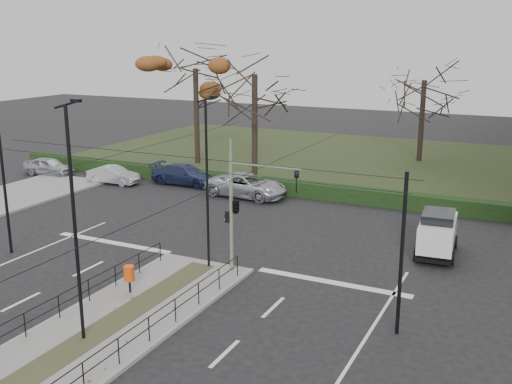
# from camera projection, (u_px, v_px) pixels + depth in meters

# --- Properties ---
(ground) EXTENTS (140.00, 140.00, 0.00)m
(ground) POSITION_uv_depth(u_px,v_px,m) (146.00, 305.00, 23.96)
(ground) COLOR black
(ground) RESTS_ON ground
(median_island) EXTENTS (4.40, 15.00, 0.14)m
(median_island) POSITION_uv_depth(u_px,v_px,m) (105.00, 329.00, 21.76)
(median_island) COLOR slate
(median_island) RESTS_ON ground
(park) EXTENTS (38.00, 26.00, 0.10)m
(park) POSITION_uv_depth(u_px,v_px,m) (302.00, 155.00, 54.36)
(park) COLOR #263118
(park) RESTS_ON ground
(hedge) EXTENTS (38.00, 1.00, 1.00)m
(hedge) POSITION_uv_depth(u_px,v_px,m) (232.00, 181.00, 42.57)
(hedge) COLOR black
(hedge) RESTS_ON ground
(median_railing) EXTENTS (4.14, 13.24, 0.92)m
(median_railing) POSITION_uv_depth(u_px,v_px,m) (101.00, 308.00, 21.45)
(median_railing) COLOR black
(median_railing) RESTS_ON median_island
(catenary) EXTENTS (20.00, 34.00, 6.00)m
(catenary) POSITION_uv_depth(u_px,v_px,m) (166.00, 212.00, 24.51)
(catenary) COLOR black
(catenary) RESTS_ON ground
(traffic_light) EXTENTS (3.66, 2.10, 5.38)m
(traffic_light) POSITION_uv_depth(u_px,v_px,m) (237.00, 204.00, 26.30)
(traffic_light) COLOR slate
(traffic_light) RESTS_ON median_island
(litter_bin) EXTENTS (0.45, 0.45, 1.15)m
(litter_bin) POSITION_uv_depth(u_px,v_px,m) (129.00, 274.00, 24.59)
(litter_bin) COLOR black
(litter_bin) RESTS_ON median_island
(streetlamp_median_near) EXTENTS (0.70, 0.14, 8.37)m
(streetlamp_median_near) POSITION_uv_depth(u_px,v_px,m) (75.00, 223.00, 19.92)
(streetlamp_median_near) COLOR black
(streetlamp_median_near) RESTS_ON median_island
(streetlamp_median_far) EXTENTS (0.65, 0.13, 7.83)m
(streetlamp_median_far) POSITION_uv_depth(u_px,v_px,m) (207.00, 182.00, 26.63)
(streetlamp_median_far) COLOR black
(streetlamp_median_far) RESTS_ON median_island
(parked_car_first) EXTENTS (4.19, 1.96, 1.39)m
(parked_car_first) POSITION_uv_depth(u_px,v_px,m) (49.00, 166.00, 46.48)
(parked_car_first) COLOR #A9ABB0
(parked_car_first) RESTS_ON ground
(parked_car_second) EXTENTS (4.00, 1.63, 1.29)m
(parked_car_second) POSITION_uv_depth(u_px,v_px,m) (114.00, 175.00, 43.73)
(parked_car_second) COLOR #A9ABB0
(parked_car_second) RESTS_ON ground
(parked_car_third) EXTENTS (5.12, 2.12, 1.48)m
(parked_car_third) POSITION_uv_depth(u_px,v_px,m) (185.00, 174.00, 43.49)
(parked_car_third) COLOR #1F2849
(parked_car_third) RESTS_ON ground
(parked_car_fourth) EXTENTS (5.72, 2.90, 1.55)m
(parked_car_fourth) POSITION_uv_depth(u_px,v_px,m) (247.00, 185.00, 40.09)
(parked_car_fourth) COLOR #A9ABB0
(parked_car_fourth) RESTS_ON ground
(white_van) EXTENTS (2.10, 4.04, 2.17)m
(white_van) POSITION_uv_depth(u_px,v_px,m) (437.00, 232.00, 29.26)
(white_van) COLOR silver
(white_van) RESTS_ON ground
(rust_tree) EXTENTS (7.59, 7.59, 10.32)m
(rust_tree) POSITION_uv_depth(u_px,v_px,m) (195.00, 69.00, 48.85)
(rust_tree) COLOR black
(rust_tree) RESTS_ON park
(bare_tree_center) EXTENTS (6.91, 6.91, 9.09)m
(bare_tree_center) POSITION_uv_depth(u_px,v_px,m) (424.00, 86.00, 50.15)
(bare_tree_center) COLOR black
(bare_tree_center) RESTS_ON park
(bare_tree_near) EXTENTS (6.84, 6.84, 10.17)m
(bare_tree_near) POSITION_uv_depth(u_px,v_px,m) (255.00, 82.00, 44.63)
(bare_tree_near) COLOR black
(bare_tree_near) RESTS_ON park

